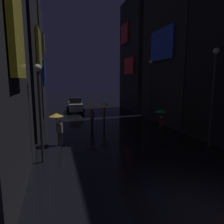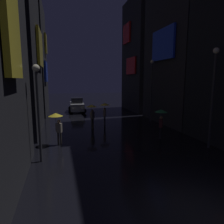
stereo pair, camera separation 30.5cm
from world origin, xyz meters
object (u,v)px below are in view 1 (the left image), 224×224
(pedestrian_midstreet_centre_yellow, at_px, (91,110))
(pedestrian_far_right_yellow, at_px, (57,120))
(pedestrian_near_crossing_yellow, at_px, (104,108))
(streetlamp_right_near, at_px, (213,88))
(streetlamp_right_far, at_px, (150,84))
(pedestrian_foreground_left_green, at_px, (161,116))
(streetlamp_left_near, at_px, (40,102))
(car_distant, at_px, (75,105))

(pedestrian_midstreet_centre_yellow, relative_size, pedestrian_far_right_yellow, 1.00)
(pedestrian_far_right_yellow, height_order, pedestrian_near_crossing_yellow, same)
(pedestrian_midstreet_centre_yellow, bearing_deg, streetlamp_right_near, -47.62)
(streetlamp_right_near, xyz_separation_m, streetlamp_right_far, (0.00, 8.34, 0.04))
(streetlamp_right_far, bearing_deg, pedestrian_foreground_left_green, -108.87)
(pedestrian_midstreet_centre_yellow, height_order, pedestrian_far_right_yellow, same)
(pedestrian_foreground_left_green, bearing_deg, streetlamp_right_far, 71.13)
(pedestrian_midstreet_centre_yellow, distance_m, pedestrian_far_right_yellow, 4.85)
(pedestrian_far_right_yellow, xyz_separation_m, streetlamp_left_near, (-0.82, -2.58, 1.48))
(pedestrian_midstreet_centre_yellow, distance_m, streetlamp_right_near, 9.55)
(pedestrian_foreground_left_green, relative_size, streetlamp_right_near, 0.35)
(car_distant, height_order, streetlamp_right_near, streetlamp_right_near)
(pedestrian_midstreet_centre_yellow, relative_size, streetlamp_left_near, 0.43)
(car_distant, xyz_separation_m, streetlamp_left_near, (-3.24, -16.03, 2.22))
(pedestrian_foreground_left_green, height_order, car_distant, pedestrian_foreground_left_green)
(streetlamp_right_near, height_order, streetlamp_left_near, streetlamp_right_near)
(pedestrian_far_right_yellow, bearing_deg, streetlamp_left_near, -107.69)
(car_distant, relative_size, streetlamp_right_near, 0.69)
(pedestrian_far_right_yellow, relative_size, pedestrian_foreground_left_green, 1.00)
(pedestrian_midstreet_centre_yellow, xyz_separation_m, streetlamp_right_near, (6.28, -6.88, 2.09))
(streetlamp_left_near, bearing_deg, streetlamp_right_near, -2.34)
(car_distant, height_order, streetlamp_right_far, streetlamp_right_far)
(pedestrian_far_right_yellow, bearing_deg, streetlamp_right_far, 30.26)
(car_distant, distance_m, streetlamp_left_near, 16.51)
(pedestrian_near_crossing_yellow, distance_m, car_distant, 8.90)
(pedestrian_midstreet_centre_yellow, distance_m, pedestrian_near_crossing_yellow, 1.61)
(pedestrian_near_crossing_yellow, relative_size, streetlamp_right_far, 0.34)
(pedestrian_far_right_yellow, bearing_deg, pedestrian_foreground_left_green, -2.75)
(pedestrian_near_crossing_yellow, distance_m, streetlamp_right_near, 9.43)
(pedestrian_far_right_yellow, xyz_separation_m, car_distant, (2.42, 13.46, -0.74))
(pedestrian_near_crossing_yellow, bearing_deg, pedestrian_foreground_left_green, -59.80)
(car_distant, bearing_deg, pedestrian_foreground_left_green, -70.80)
(pedestrian_near_crossing_yellow, relative_size, streetlamp_left_near, 0.43)
(pedestrian_midstreet_centre_yellow, bearing_deg, car_distant, 92.85)
(streetlamp_right_near, height_order, streetlamp_right_far, streetlamp_right_far)
(pedestrian_midstreet_centre_yellow, bearing_deg, pedestrian_foreground_left_green, -44.40)
(pedestrian_foreground_left_green, xyz_separation_m, pedestrian_near_crossing_yellow, (-2.98, 5.12, 0.00))
(pedestrian_foreground_left_green, xyz_separation_m, streetlamp_right_near, (1.95, -2.64, 2.09))
(car_distant, height_order, streetlamp_left_near, streetlamp_left_near)
(pedestrian_near_crossing_yellow, xyz_separation_m, streetlamp_right_far, (4.93, 0.58, 2.13))
(streetlamp_right_far, bearing_deg, streetlamp_right_near, -90.00)
(pedestrian_midstreet_centre_yellow, relative_size, car_distant, 0.50)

